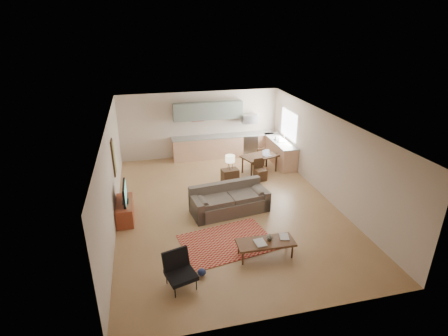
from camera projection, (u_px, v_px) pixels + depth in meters
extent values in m
plane|color=#9E754A|center=(226.00, 206.00, 10.78)|extent=(9.00, 9.00, 0.00)
plane|color=white|center=(226.00, 121.00, 9.73)|extent=(9.00, 9.00, 0.00)
plane|color=beige|center=(200.00, 125.00, 14.29)|extent=(6.50, 0.00, 6.50)
plane|color=beige|center=(286.00, 260.00, 6.23)|extent=(6.50, 0.00, 6.50)
plane|color=beige|center=(111.00, 176.00, 9.57)|extent=(0.00, 9.00, 9.00)
plane|color=beige|center=(327.00, 156.00, 10.95)|extent=(0.00, 9.00, 9.00)
cube|color=#A5A8AD|center=(249.00, 144.00, 14.78)|extent=(0.62, 0.62, 0.90)
cube|color=#A5A8AD|center=(249.00, 119.00, 14.37)|extent=(0.62, 0.40, 0.35)
cube|color=slate|center=(208.00, 111.00, 13.97)|extent=(2.80, 0.34, 0.70)
cube|color=white|center=(289.00, 125.00, 13.55)|extent=(0.02, 1.40, 1.05)
cube|color=maroon|center=(227.00, 242.00, 9.01)|extent=(2.53, 1.96, 0.02)
imported|color=maroon|center=(255.00, 244.00, 8.22)|extent=(0.29, 0.37, 0.03)
imported|color=navy|center=(280.00, 237.00, 8.50)|extent=(0.36, 0.40, 0.02)
imported|color=black|center=(270.00, 237.00, 8.37)|extent=(0.16, 0.16, 0.16)
imported|color=beige|center=(277.00, 137.00, 13.84)|extent=(0.11, 0.11, 0.19)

